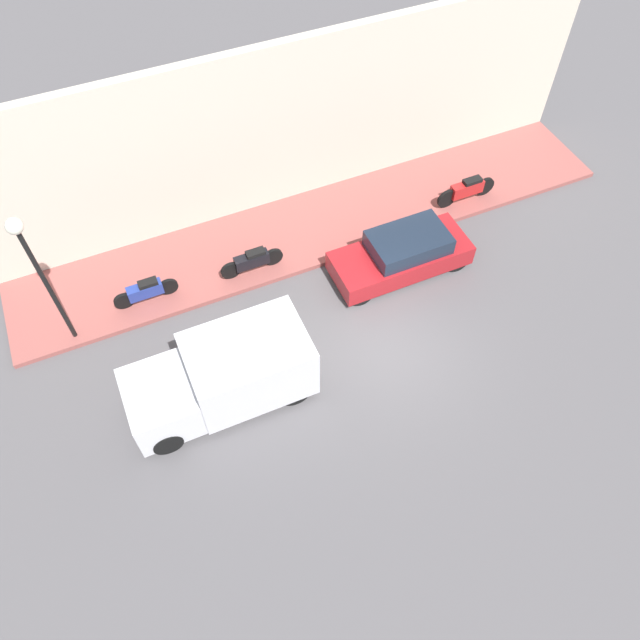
{
  "coord_description": "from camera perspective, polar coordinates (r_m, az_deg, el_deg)",
  "views": [
    {
      "loc": [
        -7.87,
        5.54,
        14.2
      ],
      "look_at": [
        1.18,
        1.56,
        0.6
      ],
      "focal_mm": 35.0,
      "sensor_mm": 36.0,
      "label": 1
    }
  ],
  "objects": [
    {
      "name": "sidewalk",
      "position": [
        19.83,
        -0.2,
        8.57
      ],
      "size": [
        3.07,
        18.96,
        0.15
      ],
      "color": "#934C47",
      "rests_on": "ground_plane"
    },
    {
      "name": "motorcycle_black",
      "position": [
        18.29,
        -6.23,
        5.41
      ],
      "size": [
        0.3,
        1.9,
        0.76
      ],
      "color": "black",
      "rests_on": "sidewalk"
    },
    {
      "name": "motorcycle_red",
      "position": [
        20.8,
        13.28,
        11.55
      ],
      "size": [
        0.3,
        2.06,
        0.83
      ],
      "color": "#B21E1E",
      "rests_on": "sidewalk"
    },
    {
      "name": "building_facade",
      "position": [
        19.29,
        -2.33,
        17.34
      ],
      "size": [
        0.3,
        18.96,
        5.41
      ],
      "color": "beige",
      "rests_on": "ground_plane"
    },
    {
      "name": "delivery_van",
      "position": [
        15.59,
        -8.9,
        -5.03
      ],
      "size": [
        2.0,
        4.56,
        1.93
      ],
      "color": "silver",
      "rests_on": "ground_plane"
    },
    {
      "name": "motorcycle_blue",
      "position": [
        18.15,
        -15.65,
        2.59
      ],
      "size": [
        0.3,
        1.83,
        0.75
      ],
      "color": "navy",
      "rests_on": "sidewalk"
    },
    {
      "name": "ground_plane",
      "position": [
        17.16,
        6.37,
        -2.39
      ],
      "size": [
        60.0,
        60.0,
        0.0
      ],
      "primitive_type": "plane",
      "color": "#514F51"
    },
    {
      "name": "parked_car",
      "position": [
        18.43,
        7.53,
        6.0
      ],
      "size": [
        1.62,
        4.08,
        1.34
      ],
      "color": "maroon",
      "rests_on": "ground_plane"
    },
    {
      "name": "streetlamp",
      "position": [
        16.04,
        -24.84,
        5.18
      ],
      "size": [
        0.4,
        0.4,
        4.41
      ],
      "color": "black",
      "rests_on": "sidewalk"
    }
  ]
}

